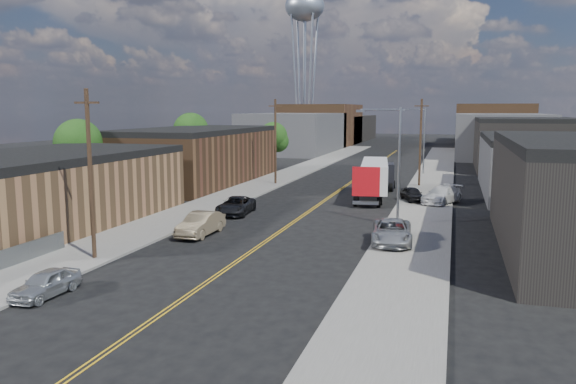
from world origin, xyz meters
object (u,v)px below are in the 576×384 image
Objects in this scene: water_tower at (305,12)px; car_right_lot_a at (392,232)px; car_left_a at (46,283)px; car_left_b at (201,224)px; car_left_c at (236,206)px; car_right_lot_b at (442,195)px; car_right_lot_c at (412,194)px; car_ahead_truck at (371,174)px; semi_truck at (377,176)px.

car_right_lot_a is at bearing -71.67° from water_tower.
car_left_b is (1.40, 14.08, 0.17)m from car_left_a.
car_left_c is 0.98× the size of car_right_lot_b.
car_left_b is at bearing -79.56° from water_tower.
car_right_lot_a is at bearing -75.71° from car_right_lot_b.
car_left_a is at bearing -81.65° from water_tower.
car_left_c is at bearing -165.18° from car_right_lot_c.
car_left_c is 27.83m from car_ahead_truck.
car_right_lot_a is (13.90, -7.34, 0.18)m from car_left_c.
car_left_b reaches higher than car_left_a.
car_left_c is (-10.15, -12.95, -1.40)m from semi_truck.
car_ahead_truck is (-6.28, 34.11, -0.20)m from car_right_lot_a.
car_left_c reaches higher than car_ahead_truck.
semi_truck reaches higher than car_right_lot_a.
car_right_lot_c is (0.02, 17.89, -0.11)m from car_right_lot_a.
car_left_a is at bearing -97.37° from car_left_c.
car_left_c is 1.03× the size of car_ahead_truck.
semi_truck is at bearing 178.87° from car_right_lot_b.
car_right_lot_a is at bearing -33.28° from car_left_c.
car_left_c is at bearing -78.98° from water_tower.
car_ahead_truck is (6.97, 34.99, -0.10)m from car_left_b.
semi_truck is (26.50, -71.05, -28.51)m from water_tower.
car_right_lot_b is 2.78m from car_right_lot_c.
water_tower is 9.74× the size of car_left_a.
car_right_lot_a is (13.25, 0.88, 0.10)m from car_left_b.
water_tower is at bearing 137.32° from car_right_lot_b.
car_left_b is 22.99m from car_right_lot_c.
water_tower is 86.30m from car_right_lot_b.
car_right_lot_a is 17.56m from car_right_lot_b.
car_right_lot_b reaches higher than car_left_b.
car_left_b is at bearing -106.49° from car_ahead_truck.
car_left_a is 22.31m from car_left_c.
car_ahead_truck is (23.97, -57.24, -29.94)m from water_tower.
semi_truck is at bearing 66.82° from car_left_b.
car_right_lot_b is at bearing -66.92° from car_ahead_truck.
car_right_lot_a reaches higher than car_right_lot_c.
car_right_lot_b is (16.00, 18.23, 0.12)m from car_left_b.
car_ahead_truck is at bearing 93.15° from semi_truck.
car_right_lot_b is at bearing 75.18° from car_right_lot_a.
car_left_c is (0.75, 22.30, 0.09)m from car_left_a.
car_left_a is 0.69× the size of car_right_lot_a.
car_right_lot_b is (33.00, -74.00, -29.71)m from water_tower.
car_ahead_truck is at bearing 94.61° from car_right_lot_a.
car_left_c is at bearing -135.30° from semi_truck.
car_right_lot_b is 1.05× the size of car_ahead_truck.
car_right_lot_c is at bearing 55.70° from car_left_b.
car_left_a is at bearing -104.90° from car_ahead_truck.
car_left_b is 8.25m from car_left_c.
car_left_a is 49.77m from car_ahead_truck.
semi_truck is 23.25m from car_left_b.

